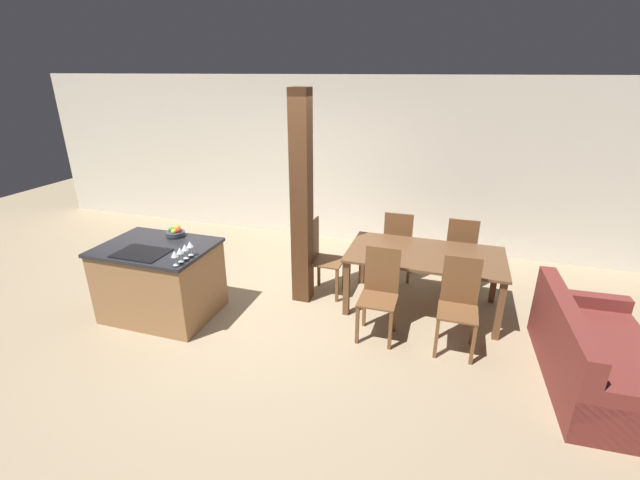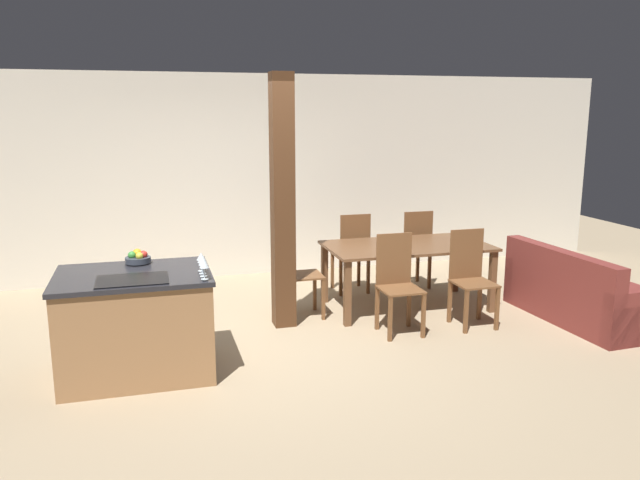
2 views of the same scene
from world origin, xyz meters
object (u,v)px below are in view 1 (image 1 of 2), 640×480
at_px(wine_glass_middle, 180,251).
at_px(wine_glass_near, 175,254).
at_px(dining_chair_near_right, 458,304).
at_px(couch, 596,360).
at_px(wine_glass_end, 190,245).
at_px(dining_chair_near_left, 379,292).
at_px(dining_chair_far_left, 398,244).
at_px(fruit_bowl, 176,232).
at_px(dining_table, 425,260).
at_px(timber_post, 302,202).
at_px(dining_chair_head_end, 322,256).
at_px(kitchen_island, 161,280).
at_px(wine_glass_far, 185,248).
at_px(dining_chair_far_right, 460,251).

bearing_deg(wine_glass_middle, wine_glass_near, -90.00).
distance_m(dining_chair_near_right, couch, 1.30).
bearing_deg(wine_glass_end, dining_chair_near_left, 13.84).
distance_m(dining_chair_near_left, dining_chair_far_left, 1.43).
bearing_deg(couch, fruit_bowl, 85.01).
distance_m(dining_table, timber_post, 1.63).
bearing_deg(dining_chair_head_end, wine_glass_middle, 141.47).
height_order(kitchen_island, timber_post, timber_post).
bearing_deg(wine_glass_near, kitchen_island, 144.74).
bearing_deg(fruit_bowl, wine_glass_end, -41.66).
height_order(wine_glass_far, couch, wine_glass_far).
bearing_deg(kitchen_island, fruit_bowl, 82.60).
relative_size(wine_glass_end, timber_post, 0.06).
height_order(dining_chair_near_left, dining_chair_near_right, same).
xyz_separation_m(wine_glass_end, dining_chair_near_left, (1.99, 0.49, -0.50)).
relative_size(kitchen_island, dining_chair_far_left, 1.27).
height_order(dining_table, dining_chair_far_left, dining_chair_far_left).
xyz_separation_m(dining_chair_near_right, timber_post, (-1.89, 0.50, 0.78)).
relative_size(dining_chair_near_left, dining_chair_far_left, 1.00).
relative_size(dining_table, dining_chair_near_left, 1.83).
height_order(wine_glass_far, dining_chair_far_right, wine_glass_far).
height_order(wine_glass_near, dining_table, wine_glass_near).
relative_size(dining_chair_near_left, timber_post, 0.39).
distance_m(wine_glass_near, dining_chair_far_left, 3.00).
bearing_deg(wine_glass_far, couch, 5.31).
bearing_deg(fruit_bowl, dining_chair_far_left, 30.36).
relative_size(wine_glass_near, wine_glass_end, 1.00).
bearing_deg(fruit_bowl, kitchen_island, -97.40).
bearing_deg(fruit_bowl, dining_chair_head_end, 24.81).
height_order(wine_glass_end, dining_table, wine_glass_end).
xyz_separation_m(dining_chair_near_left, dining_chair_near_right, (0.82, 0.00, 0.00)).
xyz_separation_m(couch, timber_post, (-3.15, 0.71, 1.03)).
bearing_deg(wine_glass_near, timber_post, 54.04).
relative_size(dining_chair_near_right, dining_chair_head_end, 1.00).
xyz_separation_m(fruit_bowl, wine_glass_far, (0.51, -0.55, 0.08)).
bearing_deg(dining_table, kitchen_island, -159.87).
relative_size(dining_chair_near_left, dining_chair_head_end, 1.00).
relative_size(wine_glass_middle, dining_chair_far_left, 0.16).
distance_m(wine_glass_near, dining_chair_near_left, 2.19).
distance_m(wine_glass_middle, couch, 4.16).
distance_m(wine_glass_middle, dining_chair_head_end, 1.84).
xyz_separation_m(dining_chair_far_left, dining_chair_head_end, (-0.88, -0.72, 0.00)).
distance_m(dining_chair_near_right, dining_chair_far_left, 1.65).
distance_m(wine_glass_near, timber_post, 1.59).
bearing_deg(wine_glass_far, kitchen_island, 159.08).
xyz_separation_m(wine_glass_near, dining_chair_near_right, (2.81, 0.76, -0.50)).
distance_m(kitchen_island, dining_chair_near_right, 3.39).
bearing_deg(dining_chair_far_right, timber_post, 26.16).
bearing_deg(timber_post, dining_chair_near_right, -14.94).
distance_m(wine_glass_end, dining_table, 2.71).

